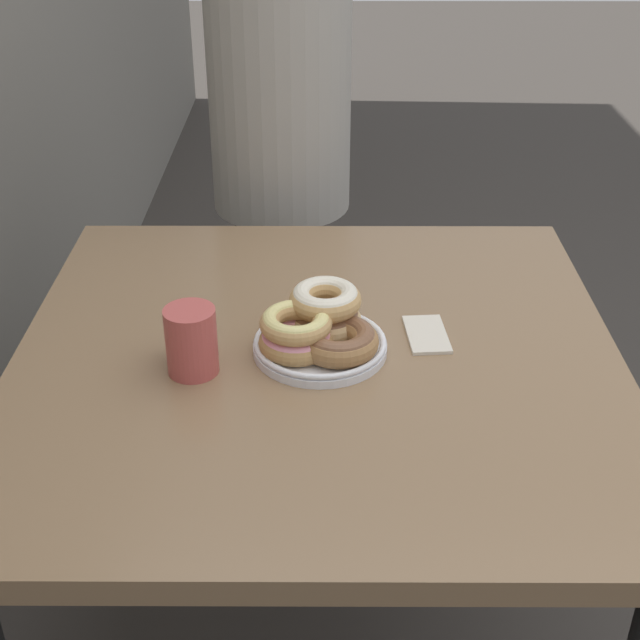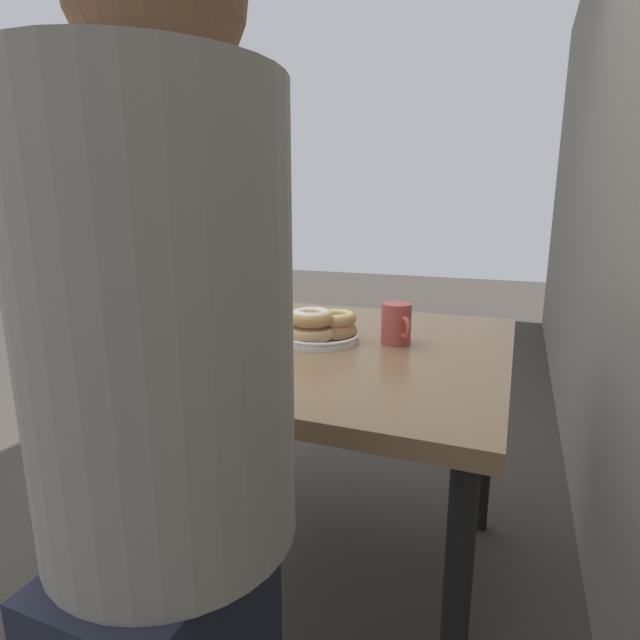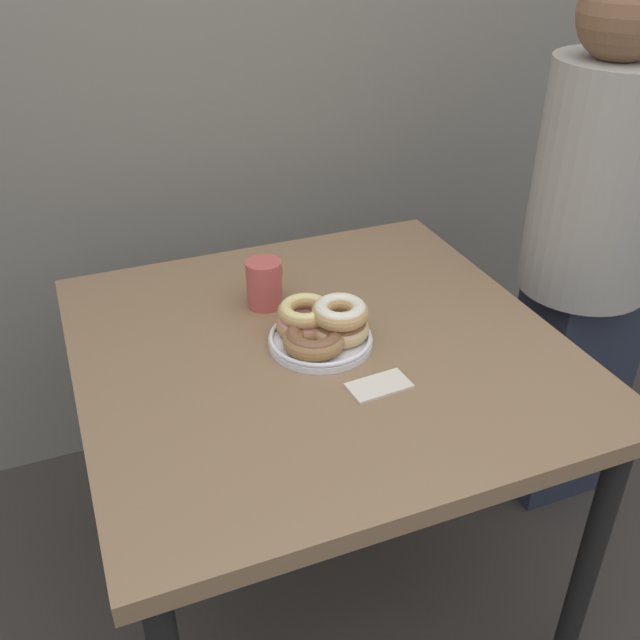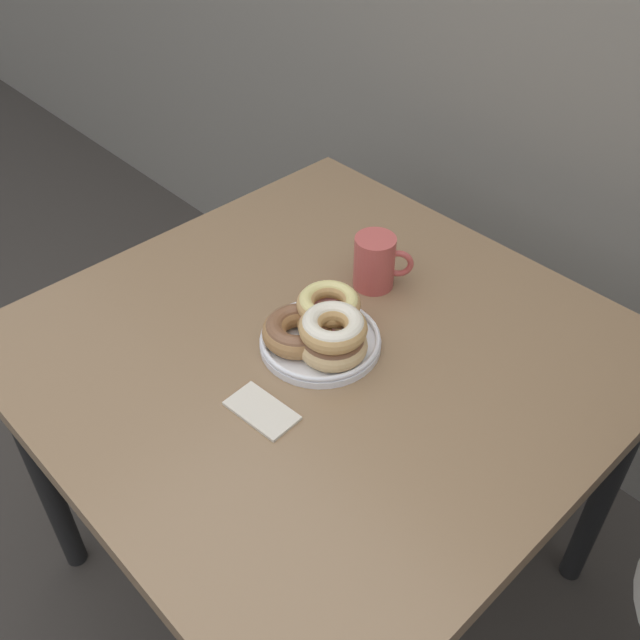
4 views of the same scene
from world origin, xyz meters
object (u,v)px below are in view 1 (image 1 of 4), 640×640
object	(u,v)px
donut_plate	(319,329)
dining_table	(317,391)
coffee_mug	(190,340)
person_figure	(281,171)
napkin	(427,334)

from	to	relation	value
donut_plate	dining_table	bearing A→B (deg)	129.46
coffee_mug	person_figure	size ratio (longest dim) A/B	0.08
dining_table	donut_plate	xyz separation A→B (m)	(0.00, -0.00, 0.12)
dining_table	person_figure	xyz separation A→B (m)	(0.77, 0.09, 0.10)
person_figure	donut_plate	bearing A→B (deg)	-173.01
dining_table	coffee_mug	xyz separation A→B (m)	(-0.06, 0.20, 0.13)
donut_plate	napkin	size ratio (longest dim) A/B	1.90
dining_table	napkin	world-z (taller)	napkin
donut_plate	napkin	world-z (taller)	donut_plate
person_figure	dining_table	bearing A→B (deg)	-173.26
donut_plate	coffee_mug	size ratio (longest dim) A/B	2.14
dining_table	person_figure	distance (m)	0.78
coffee_mug	napkin	world-z (taller)	coffee_mug
dining_table	napkin	size ratio (longest dim) A/B	7.99
dining_table	donut_plate	size ratio (longest dim) A/B	4.22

